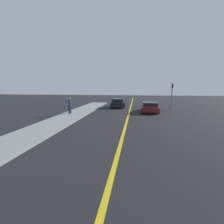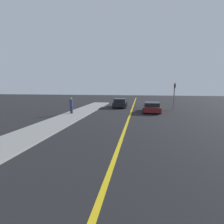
{
  "view_description": "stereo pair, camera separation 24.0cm",
  "coord_description": "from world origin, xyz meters",
  "px_view_note": "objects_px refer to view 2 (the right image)",
  "views": [
    {
      "loc": [
        0.78,
        2.23,
        3.08
      ],
      "look_at": [
        -0.77,
        13.38,
        1.39
      ],
      "focal_mm": 28.0,
      "sensor_mm": 36.0,
      "label": 1
    },
    {
      "loc": [
        1.02,
        2.27,
        3.08
      ],
      "look_at": [
        -0.77,
        13.38,
        1.39
      ],
      "focal_mm": 28.0,
      "sensor_mm": 36.0,
      "label": 2
    }
  ],
  "objects_px": {
    "car_ahead_center": "(120,103)",
    "pedestrian_far_standing": "(71,106)",
    "traffic_light": "(174,93)",
    "car_near_right_lane": "(152,107)"
  },
  "relations": [
    {
      "from": "car_ahead_center",
      "to": "pedestrian_far_standing",
      "type": "xyz_separation_m",
      "value": [
        -4.42,
        -7.38,
        0.37
      ]
    },
    {
      "from": "pedestrian_far_standing",
      "to": "car_ahead_center",
      "type": "bearing_deg",
      "value": 59.12
    },
    {
      "from": "pedestrian_far_standing",
      "to": "traffic_light",
      "type": "relative_size",
      "value": 0.5
    },
    {
      "from": "car_ahead_center",
      "to": "traffic_light",
      "type": "relative_size",
      "value": 1.23
    },
    {
      "from": "car_ahead_center",
      "to": "traffic_light",
      "type": "xyz_separation_m",
      "value": [
        7.15,
        -1.68,
        1.49
      ]
    },
    {
      "from": "car_near_right_lane",
      "to": "car_ahead_center",
      "type": "distance_m",
      "value": 5.87
    },
    {
      "from": "traffic_light",
      "to": "pedestrian_far_standing",
      "type": "bearing_deg",
      "value": -153.75
    },
    {
      "from": "car_near_right_lane",
      "to": "traffic_light",
      "type": "bearing_deg",
      "value": 42.33
    },
    {
      "from": "car_ahead_center",
      "to": "pedestrian_far_standing",
      "type": "distance_m",
      "value": 8.61
    },
    {
      "from": "car_near_right_lane",
      "to": "car_ahead_center",
      "type": "relative_size",
      "value": 1.05
    }
  ]
}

